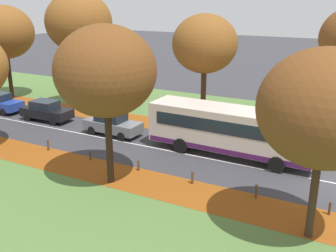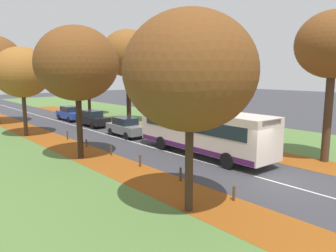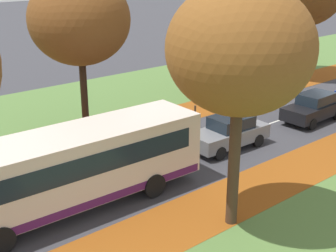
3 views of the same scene
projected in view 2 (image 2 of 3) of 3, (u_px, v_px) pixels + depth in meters
ground_plane at (273, 181)px, 16.57m from camera, size 160.00×160.00×0.00m
leaf_litter_left at (70, 147)px, 24.10m from camera, size 2.80×60.00×0.00m
grass_verge_right at (162, 121)px, 37.46m from camera, size 12.00×90.00×0.01m
leaf_litter_right at (165, 132)px, 30.01m from camera, size 2.80×60.00×0.00m
road_centre_line at (89, 130)px, 31.55m from camera, size 0.12×80.00×0.01m
tree_left_nearest at (190, 71)px, 12.22m from camera, size 5.07×5.07×7.78m
tree_left_near at (77, 64)px, 20.00m from camera, size 5.07×5.07×8.27m
tree_left_mid at (22, 72)px, 27.58m from camera, size 4.72×4.72×7.60m
tree_right_nearest at (333, 46)px, 19.18m from camera, size 4.40×4.40×9.05m
tree_right_near at (208, 63)px, 26.65m from camera, size 4.73×4.73×8.37m
tree_right_mid at (128, 54)px, 34.62m from camera, size 5.52×5.52×9.93m
tree_right_far at (88, 66)px, 41.40m from camera, size 5.49×5.49×8.78m
bollard_nearest at (234, 193)px, 14.02m from camera, size 0.12×0.12×0.66m
bollard_second at (181, 174)px, 16.58m from camera, size 0.12×0.12×0.70m
bollard_third at (140, 161)px, 19.09m from camera, size 0.12×0.12×0.71m
bollard_fourth at (111, 151)px, 21.70m from camera, size 0.12×0.12×0.63m
bollard_fifth at (86, 143)px, 24.21m from camera, size 0.12×0.12×0.55m
bollard_sixth at (67, 135)px, 26.76m from camera, size 0.12×0.12×0.71m
bus at (203, 130)px, 21.64m from camera, size 2.85×10.46×2.98m
car_grey_lead at (126, 127)px, 28.15m from camera, size 1.89×4.25×1.62m
car_black_following at (93, 118)px, 33.36m from camera, size 1.88×4.25×1.62m
car_blue_third_in_line at (70, 113)px, 37.47m from camera, size 1.82×4.22×1.62m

